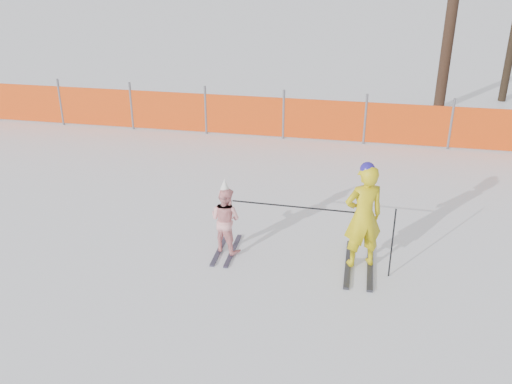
% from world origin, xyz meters
% --- Properties ---
extents(ground, '(120.00, 120.00, 0.00)m').
position_xyz_m(ground, '(0.00, 0.00, 0.00)').
color(ground, white).
rests_on(ground, ground).
extents(adult, '(0.72, 1.40, 1.75)m').
position_xyz_m(adult, '(1.70, 0.21, 0.87)').
color(adult, black).
rests_on(adult, ground).
extents(child, '(0.66, 1.04, 1.29)m').
position_xyz_m(child, '(-0.45, 0.27, 0.59)').
color(child, black).
rests_on(child, ground).
extents(ski_poles, '(2.50, 0.28, 1.14)m').
position_xyz_m(ski_poles, '(1.20, 0.15, 0.79)').
color(ski_poles, black).
rests_on(ski_poles, ground).
extents(safety_fence, '(17.27, 0.06, 1.25)m').
position_xyz_m(safety_fence, '(-1.78, 5.93, 0.56)').
color(safety_fence, '#595960').
rests_on(safety_fence, ground).
extents(tree_trunks, '(2.27, 1.53, 5.81)m').
position_xyz_m(tree_trunks, '(4.45, 9.83, 2.81)').
color(tree_trunks, '#322116').
rests_on(tree_trunks, ground).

